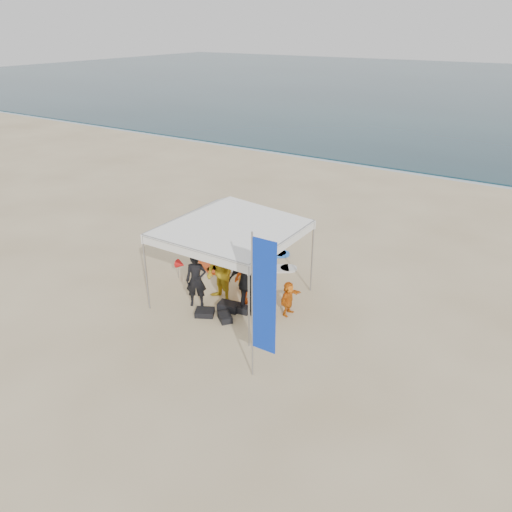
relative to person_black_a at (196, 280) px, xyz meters
The scene contains 14 objects.
ground 1.38m from the person_black_a, 85.32° to the right, with size 120.00×120.00×0.00m, color beige.
ocean 58.88m from the person_black_a, 89.91° to the left, with size 160.00×84.00×0.08m, color #0C2633.
shoreline_foam 17.09m from the person_black_a, 89.69° to the left, with size 160.00×1.20×0.01m, color silver.
person_black_a is the anchor object (origin of this frame).
person_yellow 0.69m from the person_black_a, 50.44° to the left, with size 0.87×0.68×1.80m, color gold.
person_orange_a 1.48m from the person_black_a, 34.72° to the left, with size 1.06×0.61×1.65m, color #E75014.
person_black_b 1.54m from the person_black_a, 15.11° to the left, with size 1.12×0.47×1.91m, color black.
person_orange_b 1.77m from the person_black_a, 67.20° to the left, with size 0.88×0.57×1.79m, color #C97111.
person_seated 2.60m from the person_black_a, 21.62° to the left, with size 0.91×0.29×0.98m, color orange.
canopy_tent 2.53m from the person_black_a, 50.84° to the left, with size 4.71×4.71×3.55m.
feather_flag 3.91m from the person_black_a, 28.29° to the right, with size 0.59×0.04×3.51m.
marker_pennant 1.73m from the person_black_a, 145.34° to the left, with size 0.28×0.28×0.64m.
gear_pile 1.15m from the person_black_a, ahead, with size 1.31×1.11×0.22m.
surfboard_spread 3.81m from the person_black_a, 116.04° to the left, with size 5.61×3.39×0.07m.
Camera 1 is at (7.85, -8.24, 7.26)m, focal length 35.00 mm.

